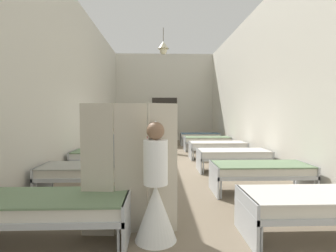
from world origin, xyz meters
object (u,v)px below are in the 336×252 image
bed_left_row_5 (131,136)px  bed_right_row_5 (200,136)px  bed_left_row_3 (120,146)px  potted_plant (164,128)px  bed_right_row_4 (207,140)px  bed_left_row_0 (50,207)px  bed_right_row_1 (261,170)px  privacy_screen (130,169)px  bed_right_row_3 (217,146)px  patient_seated_primary (108,150)px  nurse_near_aisle (163,139)px  bed_right_row_2 (233,155)px  bed_left_row_1 (91,172)px  bed_left_row_2 (109,156)px  nurse_mid_aisle (156,198)px  bed_left_row_4 (126,140)px  bed_right_row_0 (319,204)px

bed_left_row_5 → bed_right_row_5: (3.33, 0.00, 0.00)m
bed_left_row_3 → potted_plant: 3.63m
bed_right_row_4 → bed_left_row_0: bearing=-113.6°
bed_right_row_1 → bed_left_row_5: bearing=113.6°
bed_left_row_3 → bed_right_row_5: bearing=48.8°
privacy_screen → bed_right_row_3: bearing=54.3°
bed_right_row_1 → bed_left_row_5: 8.30m
bed_right_row_4 → patient_seated_primary: bearing=-117.3°
bed_left_row_0 → privacy_screen: (0.95, 0.19, 0.41)m
bed_right_row_1 → nurse_near_aisle: nurse_near_aisle is taller
bed_right_row_2 → potted_plant: (-1.74, 5.14, 0.42)m
bed_left_row_1 → privacy_screen: size_ratio=1.12×
potted_plant → bed_left_row_0: bearing=-100.1°
bed_left_row_1 → bed_left_row_3: bearing=90.0°
bed_left_row_2 → patient_seated_primary: size_ratio=2.37×
nurse_mid_aisle → privacy_screen: bearing=168.8°
nurse_near_aisle → privacy_screen: size_ratio=0.87×
nurse_mid_aisle → bed_right_row_3: bearing=86.4°
bed_left_row_5 → bed_right_row_2: bearing=-59.7°
bed_right_row_5 → nurse_near_aisle: bearing=-129.4°
bed_left_row_4 → bed_right_row_5: 3.83m
bed_right_row_3 → bed_left_row_4: same height
bed_right_row_1 → bed_right_row_4: same height
bed_right_row_3 → nurse_near_aisle: size_ratio=1.28×
bed_left_row_1 → potted_plant: 7.23m
bed_right_row_0 → bed_right_row_5: (0.00, 9.50, 0.00)m
bed_left_row_3 → bed_left_row_4: size_ratio=1.00×
bed_left_row_5 → bed_right_row_5: bearing=0.0°
bed_right_row_0 → bed_left_row_1: size_ratio=1.00×
bed_left_row_0 → bed_right_row_2: (3.33, 3.80, 0.00)m
bed_right_row_3 → nurse_mid_aisle: (-2.05, -5.68, 0.09)m
bed_left_row_1 → nurse_near_aisle: 5.55m
bed_left_row_1 → potted_plant: potted_plant is taller
nurse_near_aisle → patient_seated_primary: size_ratio=1.86×
bed_right_row_1 → bed_left_row_3: size_ratio=1.00×
bed_left_row_1 → bed_left_row_5: size_ratio=1.00×
potted_plant → bed_left_row_3: bearing=-116.1°
bed_left_row_1 → bed_right_row_1: bearing=0.0°
bed_left_row_3 → bed_left_row_2: bearing=-90.0°
bed_left_row_0 → patient_seated_primary: 1.92m
nurse_mid_aisle → bed_left_row_4: bearing=115.8°
bed_right_row_0 → bed_left_row_5: size_ratio=1.00×
bed_left_row_1 → nurse_near_aisle: bearing=74.5°
patient_seated_primary → privacy_screen: bearing=-70.0°
bed_left_row_4 → bed_left_row_5: same height
bed_right_row_0 → nurse_near_aisle: 7.48m
bed_left_row_5 → nurse_mid_aisle: size_ratio=1.28×
bed_right_row_2 → bed_right_row_5: bearing=90.0°
bed_left_row_1 → bed_left_row_5: same height
bed_left_row_2 → patient_seated_primary: 2.04m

